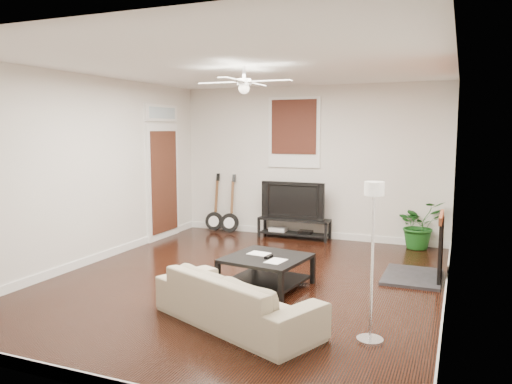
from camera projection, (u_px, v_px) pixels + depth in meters
room at (244, 176)px, 6.47m from camera, size 5.01×6.01×2.81m
brick_accent at (452, 177)px, 6.44m from camera, size 0.02×2.20×2.80m
fireplace at (425, 246)px, 6.67m from camera, size 0.80×1.10×0.92m
window_back at (294, 132)px, 9.24m from camera, size 1.00×0.06×1.30m
door_left at (163, 171)px, 9.16m from camera, size 0.08×1.00×2.50m
tv_stand at (294, 228)px, 9.25m from camera, size 1.33×0.35×0.37m
tv at (295, 200)px, 9.20m from camera, size 1.19×0.16×0.68m
coffee_table at (266, 272)px, 6.37m from camera, size 1.07×1.07×0.40m
sofa at (237, 298)px, 5.14m from camera, size 2.02×1.42×0.55m
floor_lamp at (372, 263)px, 4.66m from camera, size 0.33×0.33×1.54m
potted_plant at (419, 225)px, 8.43m from camera, size 0.97×0.97×0.82m
guitar_left at (214, 203)px, 9.79m from camera, size 0.39×0.30×1.16m
guitar_right at (230, 204)px, 9.63m from camera, size 0.41×0.33×1.16m
ceiling_fan at (244, 82)px, 6.32m from camera, size 1.24×1.24×0.32m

